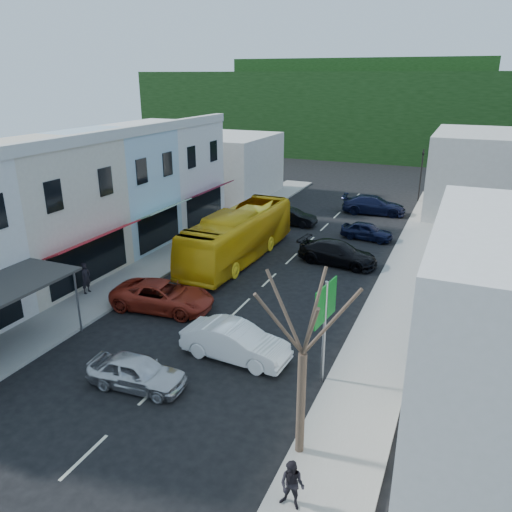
{
  "coord_description": "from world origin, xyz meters",
  "views": [
    {
      "loc": [
        10.15,
        -17.62,
        11.56
      ],
      "look_at": [
        0.0,
        6.0,
        2.2
      ],
      "focal_mm": 35.0,
      "sensor_mm": 36.0,
      "label": 1
    }
  ],
  "objects": [
    {
      "name": "pedestrian_left",
      "position": [
        -8.5,
        2.0,
        1.0
      ],
      "size": [
        0.41,
        0.61,
        1.7
      ],
      "primitive_type": "imported",
      "rotation": [
        0.0,
        0.0,
        1.59
      ],
      "color": "black",
      "rests_on": "sidewalk_left"
    },
    {
      "name": "sidewalk_right",
      "position": [
        7.5,
        10.0,
        0.07
      ],
      "size": [
        3.0,
        52.0,
        0.15
      ],
      "primitive_type": "cube",
      "color": "gray",
      "rests_on": "ground"
    },
    {
      "name": "pedestrian_right",
      "position": [
        6.82,
        -7.35,
        1.0
      ],
      "size": [
        0.72,
        0.48,
        1.7
      ],
      "primitive_type": "imported",
      "rotation": [
        0.0,
        0.0,
        -0.06
      ],
      "color": "black",
      "rests_on": "sidewalk_right"
    },
    {
      "name": "car_black_far",
      "position": [
        -2.69,
        19.56,
        0.7
      ],
      "size": [
        4.43,
        1.86,
        1.4
      ],
      "primitive_type": "imported",
      "rotation": [
        0.0,
        0.0,
        1.56
      ],
      "color": "black",
      "rests_on": "ground"
    },
    {
      "name": "car_navy_far",
      "position": [
        2.82,
        25.68,
        0.7
      ],
      "size": [
        4.66,
        2.29,
        1.4
      ],
      "primitive_type": "imported",
      "rotation": [
        0.0,
        0.0,
        1.67
      ],
      "color": "black",
      "rests_on": "ground"
    },
    {
      "name": "hillside",
      "position": [
        -1.45,
        65.09,
        6.73
      ],
      "size": [
        80.0,
        26.0,
        14.0
      ],
      "color": "black",
      "rests_on": "ground"
    },
    {
      "name": "car_navy_mid",
      "position": [
        3.76,
        18.15,
        0.7
      ],
      "size": [
        4.59,
        2.34,
        1.4
      ],
      "primitive_type": "imported",
      "rotation": [
        0.0,
        0.0,
        1.45
      ],
      "color": "black",
      "rests_on": "ground"
    },
    {
      "name": "car_silver",
      "position": [
        -0.72,
        -4.12,
        0.7
      ],
      "size": [
        4.52,
        2.13,
        1.4
      ],
      "primitive_type": "imported",
      "rotation": [
        0.0,
        0.0,
        1.65
      ],
      "color": "silver",
      "rests_on": "ground"
    },
    {
      "name": "street_tree",
      "position": [
        6.3,
        -5.12,
        3.71
      ],
      "size": [
        2.59,
        2.59,
        7.43
      ],
      "primitive_type": null,
      "rotation": [
        0.0,
        0.0,
        -0.05
      ],
      "color": "#3A2C23",
      "rests_on": "ground"
    },
    {
      "name": "ground",
      "position": [
        0.0,
        0.0,
        0.0
      ],
      "size": [
        120.0,
        120.0,
        0.0
      ],
      "primitive_type": "plane",
      "color": "black",
      "rests_on": "ground"
    },
    {
      "name": "distant_block_right",
      "position": [
        11.0,
        30.0,
        3.5
      ],
      "size": [
        8.0,
        12.0,
        7.0
      ],
      "primitive_type": "cube",
      "color": "#B7B2A8",
      "rests_on": "ground"
    },
    {
      "name": "shopfront_row",
      "position": [
        -12.49,
        5.0,
        4.0
      ],
      "size": [
        8.25,
        30.0,
        8.0
      ],
      "color": "silver",
      "rests_on": "ground"
    },
    {
      "name": "distant_block_left",
      "position": [
        -12.0,
        27.0,
        3.0
      ],
      "size": [
        8.0,
        10.0,
        6.0
      ],
      "primitive_type": "cube",
      "color": "#B7B2A8",
      "rests_on": "ground"
    },
    {
      "name": "sidewalk_left",
      "position": [
        -7.5,
        10.0,
        0.07
      ],
      "size": [
        3.0,
        52.0,
        0.15
      ],
      "primitive_type": "cube",
      "color": "gray",
      "rests_on": "ground"
    },
    {
      "name": "car_black_near",
      "position": [
        3.04,
        12.28,
        0.7
      ],
      "size": [
        4.7,
        2.4,
        1.4
      ],
      "primitive_type": "imported",
      "rotation": [
        0.0,
        0.0,
        1.44
      ],
      "color": "black",
      "rests_on": "ground"
    },
    {
      "name": "bus",
      "position": [
        -3.23,
        10.59,
        1.55
      ],
      "size": [
        2.74,
        11.65,
        3.1
      ],
      "primitive_type": "imported",
      "rotation": [
        0.0,
        0.0,
        -0.02
      ],
      "color": "yellow",
      "rests_on": "ground"
    },
    {
      "name": "direction_sign",
      "position": [
        5.83,
        -0.9,
        2.17
      ],
      "size": [
        0.71,
        2.01,
        4.34
      ],
      "primitive_type": null,
      "rotation": [
        0.0,
        0.0,
        -0.13
      ],
      "color": "#075F16",
      "rests_on": "ground"
    },
    {
      "name": "traffic_signal",
      "position": [
        5.97,
        31.77,
        2.53
      ],
      "size": [
        1.14,
        1.33,
        5.05
      ],
      "primitive_type": null,
      "rotation": [
        0.0,
        0.0,
        3.48
      ],
      "color": "black",
      "rests_on": "ground"
    },
    {
      "name": "car_white",
      "position": [
        1.91,
        -0.69,
        0.7
      ],
      "size": [
        4.51,
        2.08,
        1.4
      ],
      "primitive_type": "imported",
      "rotation": [
        0.0,
        0.0,
        1.51
      ],
      "color": "white",
      "rests_on": "ground"
    },
    {
      "name": "car_red",
      "position": [
        -3.64,
        2.19,
        0.7
      ],
      "size": [
        4.78,
        2.38,
        1.4
      ],
      "primitive_type": "imported",
      "rotation": [
        0.0,
        0.0,
        1.68
      ],
      "color": "maroon",
      "rests_on": "ground"
    }
  ]
}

